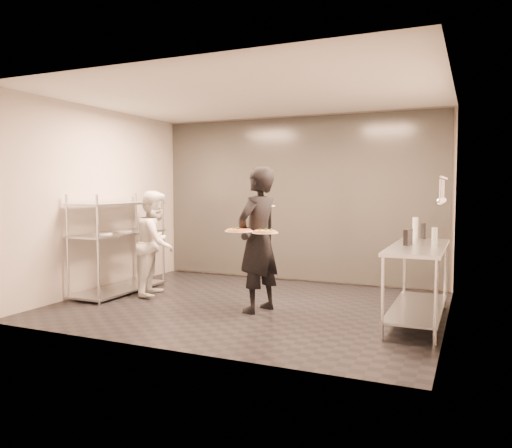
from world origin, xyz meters
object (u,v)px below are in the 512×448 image
at_px(pass_rack, 119,242).
at_px(chef, 156,243).
at_px(bottle_dark, 423,231).
at_px(pizza_plate_near, 239,230).
at_px(pizza_plate_far, 265,232).
at_px(salad_plate, 264,205).
at_px(bottle_green, 415,228).
at_px(pos_monitor, 408,237).
at_px(bottle_clear, 434,236).
at_px(prep_counter, 418,270).
at_px(waiter, 258,240).

bearing_deg(pass_rack, chef, 8.70).
xyz_separation_m(chef, bottle_dark, (3.71, 0.71, 0.25)).
xyz_separation_m(pass_rack, pizza_plate_near, (2.24, -0.48, 0.29)).
relative_size(chef, pizza_plate_far, 4.76).
height_order(salad_plate, bottle_green, salad_plate).
bearing_deg(pos_monitor, bottle_clear, 13.41).
height_order(prep_counter, waiter, waiter).
bearing_deg(bottle_green, bottle_dark, 0.00).
relative_size(pizza_plate_near, bottle_clear, 1.65).
distance_m(bottle_clear, bottle_dark, 0.77).
distance_m(pass_rack, salad_plate, 2.41).
bearing_deg(waiter, chef, -83.43).
bearing_deg(pizza_plate_far, pos_monitor, 15.32).
bearing_deg(prep_counter, pizza_plate_far, -166.17).
xyz_separation_m(waiter, pos_monitor, (1.81, 0.25, 0.09)).
bearing_deg(bottle_clear, chef, 179.45).
bearing_deg(waiter, pos_monitor, 114.79).
bearing_deg(pass_rack, bottle_dark, 10.55).
xyz_separation_m(bottle_clear, bottle_dark, (-0.19, 0.75, -0.00)).
bearing_deg(chef, pizza_plate_far, -122.88).
relative_size(salad_plate, bottle_clear, 1.48).
height_order(pizza_plate_near, bottle_clear, bottle_clear).
bearing_deg(pizza_plate_near, bottle_clear, 13.23).
distance_m(prep_counter, bottle_green, 0.92).
relative_size(pizza_plate_near, bottle_green, 1.24).
bearing_deg(pass_rack, waiter, -5.58).
relative_size(prep_counter, pizza_plate_far, 5.55).
bearing_deg(bottle_green, salad_plate, -159.46).
xyz_separation_m(pass_rack, pizza_plate_far, (2.58, -0.43, 0.28)).
relative_size(chef, salad_plate, 4.94).
height_order(pos_monitor, bottle_green, bottle_green).
distance_m(pizza_plate_far, pos_monitor, 1.69).
height_order(pass_rack, prep_counter, pass_rack).
relative_size(pizza_plate_far, pos_monitor, 1.26).
distance_m(chef, pizza_plate_near, 1.76).
distance_m(prep_counter, waiter, 1.97).
bearing_deg(bottle_dark, pizza_plate_near, -148.24).
bearing_deg(chef, bottle_clear, -108.67).
distance_m(chef, bottle_clear, 3.91).
relative_size(pizza_plate_far, bottle_clear, 1.53).
bearing_deg(pos_monitor, chef, -174.83).
bearing_deg(bottle_clear, pizza_plate_far, -165.90).
bearing_deg(salad_plate, pos_monitor, -2.48).
height_order(pos_monitor, bottle_dark, bottle_dark).
bearing_deg(pizza_plate_near, pos_monitor, 14.11).
relative_size(chef, bottle_clear, 7.28).
height_order(prep_counter, pizza_plate_far, pizza_plate_far).
relative_size(pos_monitor, bottle_clear, 1.21).
relative_size(prep_counter, pizza_plate_near, 5.16).
xyz_separation_m(waiter, pizza_plate_near, (-0.16, -0.24, 0.13)).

